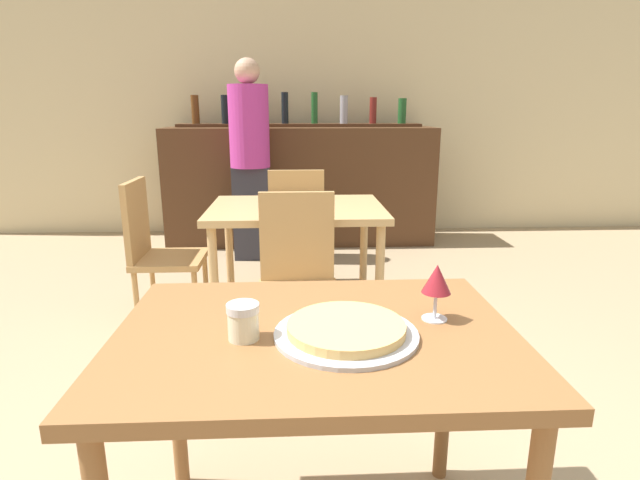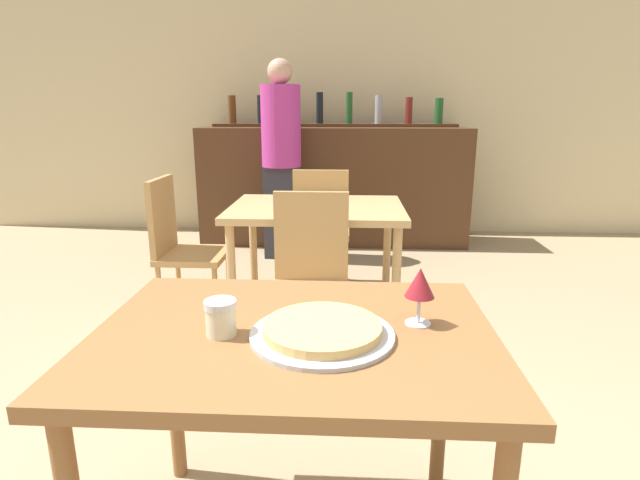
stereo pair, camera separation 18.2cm
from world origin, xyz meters
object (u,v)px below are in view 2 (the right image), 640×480
(person_standing, at_px, (282,154))
(cheese_shaker, at_px, (221,317))
(chair_far_side_left, at_px, (180,241))
(chair_far_side_back, at_px, (321,223))
(chair_far_side_front, at_px, (310,272))
(wine_glass, at_px, (420,284))
(pizza_tray, at_px, (322,331))

(person_standing, bearing_deg, cheese_shaker, -85.45)
(chair_far_side_left, height_order, person_standing, person_standing)
(chair_far_side_back, height_order, person_standing, person_standing)
(chair_far_side_front, bearing_deg, chair_far_side_back, 90.00)
(chair_far_side_front, height_order, wine_glass, chair_far_side_front)
(pizza_tray, distance_m, cheese_shaker, 0.26)
(chair_far_side_front, relative_size, person_standing, 0.53)
(chair_far_side_front, relative_size, wine_glass, 5.70)
(chair_far_side_back, xyz_separation_m, pizza_tray, (0.12, -2.31, 0.25))
(chair_far_side_back, relative_size, chair_far_side_left, 1.00)
(chair_far_side_back, relative_size, wine_glass, 5.70)
(person_standing, bearing_deg, chair_far_side_back, -65.72)
(chair_far_side_left, relative_size, person_standing, 0.53)
(cheese_shaker, bearing_deg, wine_glass, 10.42)
(pizza_tray, distance_m, person_standing, 3.22)
(chair_far_side_left, distance_m, wine_glass, 2.09)
(chair_far_side_back, relative_size, pizza_tray, 2.44)
(chair_far_side_front, distance_m, cheese_shaker, 1.24)
(wine_glass, bearing_deg, cheese_shaker, -169.58)
(pizza_tray, relative_size, person_standing, 0.22)
(pizza_tray, distance_m, wine_glass, 0.29)
(chair_far_side_front, bearing_deg, wine_glass, -71.20)
(chair_far_side_front, bearing_deg, chair_far_side_left, 146.88)
(chair_far_side_back, distance_m, chair_far_side_left, 1.01)
(chair_far_side_back, bearing_deg, chair_far_side_front, 90.00)
(pizza_tray, bearing_deg, wine_glass, 20.19)
(cheese_shaker, height_order, person_standing, person_standing)
(chair_far_side_left, bearing_deg, chair_far_side_back, -56.88)
(chair_far_side_front, relative_size, chair_far_side_left, 1.00)
(cheese_shaker, bearing_deg, person_standing, 94.55)
(chair_far_side_front, bearing_deg, pizza_tray, -84.23)
(chair_far_side_back, xyz_separation_m, wine_glass, (0.38, -2.21, 0.34))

